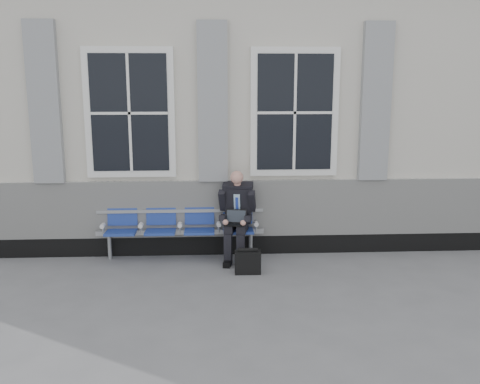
{
  "coord_description": "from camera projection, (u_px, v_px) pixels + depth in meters",
  "views": [
    {
      "loc": [
        -0.91,
        -6.75,
        2.73
      ],
      "look_at": [
        -0.51,
        0.9,
        1.13
      ],
      "focal_mm": 40.0,
      "sensor_mm": 36.0,
      "label": 1
    }
  ],
  "objects": [
    {
      "name": "briefcase",
      "position": [
        248.0,
        262.0,
        7.68
      ],
      "size": [
        0.37,
        0.16,
        0.38
      ],
      "color": "black",
      "rests_on": "ground"
    },
    {
      "name": "businessman",
      "position": [
        237.0,
        212.0,
        8.18
      ],
      "size": [
        0.59,
        0.79,
        1.4
      ],
      "color": "black",
      "rests_on": "ground"
    },
    {
      "name": "bench",
      "position": [
        180.0,
        223.0,
        8.31
      ],
      "size": [
        2.6,
        0.47,
        0.91
      ],
      "color": "#9EA0A3",
      "rests_on": "ground"
    },
    {
      "name": "ground",
      "position": [
        281.0,
        287.0,
        7.2
      ],
      "size": [
        70.0,
        70.0,
        0.0
      ],
      "primitive_type": "plane",
      "color": "slate",
      "rests_on": "ground"
    },
    {
      "name": "station_building",
      "position": [
        259.0,
        108.0,
        10.14
      ],
      "size": [
        14.4,
        4.4,
        4.49
      ],
      "color": "beige",
      "rests_on": "ground"
    }
  ]
}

